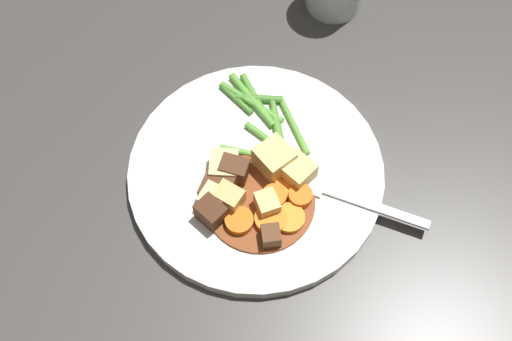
% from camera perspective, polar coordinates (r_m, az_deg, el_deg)
% --- Properties ---
extents(ground_plane, '(3.00, 3.00, 0.00)m').
position_cam_1_polar(ground_plane, '(0.78, -0.00, -0.51)').
color(ground_plane, '#423F3D').
extents(dinner_plate, '(0.27, 0.27, 0.01)m').
position_cam_1_polar(dinner_plate, '(0.77, -0.00, -0.26)').
color(dinner_plate, white).
rests_on(dinner_plate, ground_plane).
extents(stew_sauce, '(0.12, 0.12, 0.00)m').
position_cam_1_polar(stew_sauce, '(0.75, 0.31, -2.51)').
color(stew_sauce, brown).
rests_on(stew_sauce, dinner_plate).
extents(carrot_slice_0, '(0.05, 0.05, 0.01)m').
position_cam_1_polar(carrot_slice_0, '(0.74, 2.65, -3.85)').
color(carrot_slice_0, orange).
rests_on(carrot_slice_0, dinner_plate).
extents(carrot_slice_1, '(0.03, 0.03, 0.01)m').
position_cam_1_polar(carrot_slice_1, '(0.73, 1.48, -3.85)').
color(carrot_slice_1, orange).
rests_on(carrot_slice_1, dinner_plate).
extents(carrot_slice_2, '(0.04, 0.04, 0.01)m').
position_cam_1_polar(carrot_slice_2, '(0.75, 2.77, -1.18)').
color(carrot_slice_2, orange).
rests_on(carrot_slice_2, dinner_plate).
extents(carrot_slice_3, '(0.04, 0.04, 0.01)m').
position_cam_1_polar(carrot_slice_3, '(0.74, 3.55, -2.09)').
color(carrot_slice_3, orange).
rests_on(carrot_slice_3, dinner_plate).
extents(carrot_slice_4, '(0.03, 0.03, 0.01)m').
position_cam_1_polar(carrot_slice_4, '(0.73, -1.35, -4.07)').
color(carrot_slice_4, orange).
rests_on(carrot_slice_4, dinner_plate).
extents(carrot_slice_5, '(0.04, 0.04, 0.01)m').
position_cam_1_polar(carrot_slice_5, '(0.74, 1.47, -2.13)').
color(carrot_slice_5, orange).
rests_on(carrot_slice_5, dinner_plate).
extents(potato_chunk_0, '(0.04, 0.04, 0.02)m').
position_cam_1_polar(potato_chunk_0, '(0.74, -3.43, -2.29)').
color(potato_chunk_0, '#EAD68C').
rests_on(potato_chunk_0, dinner_plate).
extents(potato_chunk_1, '(0.03, 0.02, 0.02)m').
position_cam_1_polar(potato_chunk_1, '(0.73, 0.53, -2.80)').
color(potato_chunk_1, '#E5CC7A').
rests_on(potato_chunk_1, dinner_plate).
extents(potato_chunk_2, '(0.04, 0.04, 0.03)m').
position_cam_1_polar(potato_chunk_2, '(0.74, -2.16, -2.19)').
color(potato_chunk_2, '#DBBC6B').
rests_on(potato_chunk_2, dinner_plate).
extents(potato_chunk_3, '(0.05, 0.04, 0.03)m').
position_cam_1_polar(potato_chunk_3, '(0.75, 3.22, 0.00)').
color(potato_chunk_3, '#E5CC7A').
rests_on(potato_chunk_3, dinner_plate).
extents(potato_chunk_4, '(0.04, 0.04, 0.02)m').
position_cam_1_polar(potato_chunk_4, '(0.75, -2.57, 0.31)').
color(potato_chunk_4, '#EAD68C').
rests_on(potato_chunk_4, dinner_plate).
extents(potato_chunk_5, '(0.05, 0.05, 0.03)m').
position_cam_1_polar(potato_chunk_5, '(0.75, 1.45, 0.92)').
color(potato_chunk_5, '#E5CC7A').
rests_on(potato_chunk_5, dinner_plate).
extents(meat_chunk_0, '(0.04, 0.03, 0.03)m').
position_cam_1_polar(meat_chunk_0, '(0.73, -3.60, -3.35)').
color(meat_chunk_0, '#4C2B19').
rests_on(meat_chunk_0, dinner_plate).
extents(meat_chunk_1, '(0.03, 0.04, 0.03)m').
position_cam_1_polar(meat_chunk_1, '(0.75, -1.66, -0.23)').
color(meat_chunk_1, '#56331E').
rests_on(meat_chunk_1, dinner_plate).
extents(meat_chunk_2, '(0.05, 0.05, 0.02)m').
position_cam_1_polar(meat_chunk_2, '(0.74, -3.06, -1.34)').
color(meat_chunk_2, '#56331E').
rests_on(meat_chunk_2, dinner_plate).
extents(meat_chunk_3, '(0.02, 0.02, 0.02)m').
position_cam_1_polar(meat_chunk_3, '(0.72, 1.19, -5.25)').
color(meat_chunk_3, brown).
rests_on(meat_chunk_3, dinner_plate).
extents(green_bean_0, '(0.03, 0.05, 0.01)m').
position_cam_1_polar(green_bean_0, '(0.77, -0.88, 1.45)').
color(green_bean_0, '#66AD42').
rests_on(green_bean_0, dinner_plate).
extents(green_bean_1, '(0.05, 0.01, 0.01)m').
position_cam_1_polar(green_bean_1, '(0.78, 1.70, 3.23)').
color(green_bean_1, '#599E38').
rests_on(green_bean_1, dinner_plate).
extents(green_bean_2, '(0.07, 0.02, 0.01)m').
position_cam_1_polar(green_bean_2, '(0.81, -0.04, 5.80)').
color(green_bean_2, '#599E38').
rests_on(green_bean_2, dinner_plate).
extents(green_bean_3, '(0.06, 0.01, 0.01)m').
position_cam_1_polar(green_bean_3, '(0.79, 1.64, 4.08)').
color(green_bean_3, '#599E38').
rests_on(green_bean_3, dinner_plate).
extents(green_bean_4, '(0.07, 0.06, 0.01)m').
position_cam_1_polar(green_bean_4, '(0.80, -0.37, 5.43)').
color(green_bean_4, '#66AD42').
rests_on(green_bean_4, dinner_plate).
extents(green_bean_5, '(0.05, 0.03, 0.01)m').
position_cam_1_polar(green_bean_5, '(0.81, -1.31, 5.78)').
color(green_bean_5, '#4C8E33').
rests_on(green_bean_5, dinner_plate).
extents(green_bean_6, '(0.08, 0.04, 0.01)m').
position_cam_1_polar(green_bean_6, '(0.81, -0.30, 5.62)').
color(green_bean_6, '#66AD42').
rests_on(green_bean_6, dinner_plate).
extents(green_bean_7, '(0.02, 0.05, 0.01)m').
position_cam_1_polar(green_bean_7, '(0.81, 0.26, 5.76)').
color(green_bean_7, '#4C8E33').
rests_on(green_bean_7, dinner_plate).
extents(green_bean_8, '(0.08, 0.02, 0.01)m').
position_cam_1_polar(green_bean_8, '(0.79, 2.99, 3.64)').
color(green_bean_8, '#66AD42').
rests_on(green_bean_8, dinner_plate).
extents(green_bean_9, '(0.06, 0.05, 0.01)m').
position_cam_1_polar(green_bean_9, '(0.78, 1.16, 2.31)').
color(green_bean_9, '#66AD42').
rests_on(green_bean_9, dinner_plate).
extents(fork, '(0.11, 0.15, 0.00)m').
position_cam_1_polar(fork, '(0.75, 6.93, -2.01)').
color(fork, silver).
rests_on(fork, dinner_plate).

